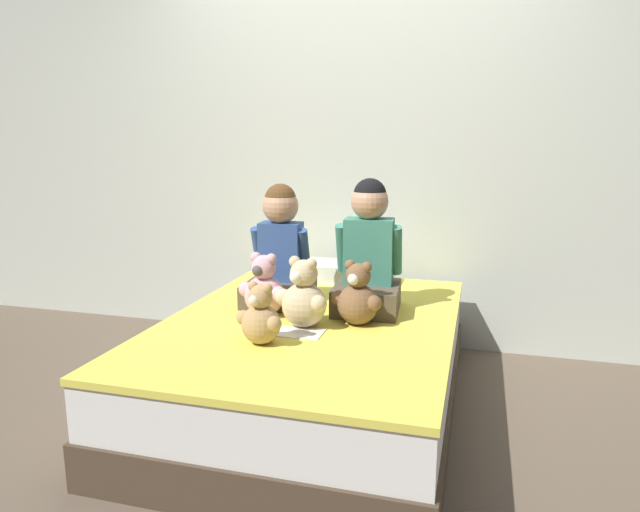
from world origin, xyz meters
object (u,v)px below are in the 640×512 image
at_px(bed, 312,363).
at_px(teddy_bear_held_by_right_child, 358,298).
at_px(child_on_right, 368,255).
at_px(pillow_at_headboard, 347,272).
at_px(sign_card, 300,333).
at_px(child_on_left, 280,252).
at_px(teddy_bear_between_children, 303,298).
at_px(teddy_bear_held_by_left_child, 264,289).
at_px(teddy_bear_at_foot_of_bed, 261,318).

distance_m(bed, teddy_bear_held_by_right_child, 0.43).
bearing_deg(child_on_right, bed, -138.38).
distance_m(pillow_at_headboard, sign_card, 0.99).
bearing_deg(bed, child_on_left, 135.96).
xyz_separation_m(child_on_left, teddy_bear_between_children, (0.24, -0.36, -0.14)).
bearing_deg(teddy_bear_held_by_left_child, teddy_bear_held_by_right_child, 10.04).
bearing_deg(teddy_bear_at_foot_of_bed, teddy_bear_held_by_left_child, 124.76).
relative_size(child_on_left, teddy_bear_held_by_left_child, 2.00).
bearing_deg(bed, teddy_bear_held_by_right_child, -5.82).
xyz_separation_m(child_on_left, sign_card, (0.25, -0.45, -0.27)).
relative_size(bed, child_on_right, 2.82).
height_order(child_on_left, sign_card, child_on_left).
xyz_separation_m(bed, teddy_bear_between_children, (-0.00, -0.12, 0.37)).
relative_size(bed, teddy_bear_held_by_right_child, 6.17).
distance_m(bed, child_on_right, 0.61).
xyz_separation_m(teddy_bear_held_by_right_child, teddy_bear_between_children, (-0.24, -0.10, 0.01)).
bearing_deg(pillow_at_headboard, child_on_right, -66.77).
height_order(teddy_bear_held_by_left_child, pillow_at_headboard, teddy_bear_held_by_left_child).
relative_size(teddy_bear_held_by_right_child, pillow_at_headboard, 0.56).
relative_size(child_on_right, teddy_bear_held_by_right_child, 2.19).
bearing_deg(teddy_bear_between_children, child_on_left, 141.85).
relative_size(child_on_right, sign_card, 3.17).
distance_m(teddy_bear_held_by_right_child, sign_card, 0.32).
bearing_deg(teddy_bear_at_foot_of_bed, teddy_bear_held_by_right_child, 62.46).
bearing_deg(teddy_bear_held_by_left_child, pillow_at_headboard, 84.68).
distance_m(child_on_left, teddy_bear_at_foot_of_bed, 0.66).
height_order(bed, child_on_left, child_on_left).
xyz_separation_m(child_on_left, teddy_bear_held_by_left_child, (0.00, -0.24, -0.14)).
bearing_deg(teddy_bear_held_by_right_child, teddy_bear_held_by_left_child, -167.97).
bearing_deg(teddy_bear_held_by_left_child, teddy_bear_between_children, -14.14).
bearing_deg(teddy_bear_at_foot_of_bed, teddy_bear_between_children, 83.99).
bearing_deg(child_on_left, sign_card, -63.89).
bearing_deg(teddy_bear_at_foot_of_bed, sign_card, 70.60).
bearing_deg(teddy_bear_at_foot_of_bed, child_on_right, 77.07).
bearing_deg(teddy_bear_between_children, teddy_bear_held_by_right_child, 41.28).
relative_size(teddy_bear_held_by_left_child, pillow_at_headboard, 0.58).
bearing_deg(teddy_bear_between_children, teddy_bear_at_foot_of_bed, -93.29).
bearing_deg(child_on_right, pillow_at_headboard, 109.08).
height_order(teddy_bear_held_by_left_child, teddy_bear_held_by_right_child, teddy_bear_held_by_left_child).
relative_size(child_on_left, teddy_bear_held_by_right_child, 2.07).
bearing_deg(sign_card, teddy_bear_between_children, 98.10).
distance_m(teddy_bear_held_by_right_child, pillow_at_headboard, 0.83).
bearing_deg(child_on_right, teddy_bear_at_foot_of_bed, -122.68).
bearing_deg(teddy_bear_held_by_right_child, sign_card, -124.97).
xyz_separation_m(child_on_right, teddy_bear_between_children, (-0.23, -0.36, -0.14)).
bearing_deg(pillow_at_headboard, teddy_bear_held_by_right_child, -73.75).
distance_m(teddy_bear_held_by_left_child, sign_card, 0.35).
bearing_deg(teddy_bear_between_children, bed, 106.14).
xyz_separation_m(bed, child_on_left, (-0.24, 0.23, 0.51)).
bearing_deg(teddy_bear_held_by_right_child, child_on_right, 104.23).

